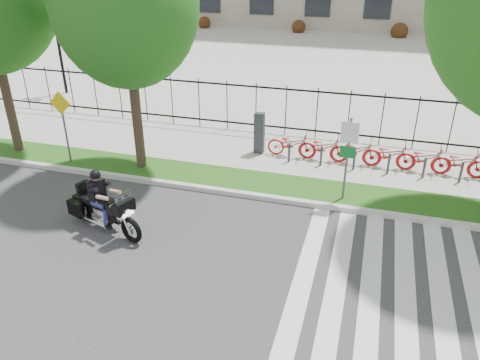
# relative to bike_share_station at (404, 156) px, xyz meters

# --- Properties ---
(ground) EXTENTS (120.00, 120.00, 0.00)m
(ground) POSITION_rel_bike_share_station_xyz_m (-4.42, -7.20, -0.61)
(ground) COLOR #333335
(ground) RESTS_ON ground
(curb) EXTENTS (60.00, 0.20, 0.15)m
(curb) POSITION_rel_bike_share_station_xyz_m (-4.42, -3.10, -0.54)
(curb) COLOR beige
(curb) RESTS_ON ground
(grass_verge) EXTENTS (60.00, 1.50, 0.15)m
(grass_verge) POSITION_rel_bike_share_station_xyz_m (-4.42, -2.25, -0.54)
(grass_verge) COLOR #295A16
(grass_verge) RESTS_ON ground
(sidewalk) EXTENTS (60.00, 3.50, 0.15)m
(sidewalk) POSITION_rel_bike_share_station_xyz_m (-4.42, 0.25, -0.54)
(sidewalk) COLOR #A1A097
(sidewalk) RESTS_ON ground
(plaza) EXTENTS (80.00, 34.00, 0.10)m
(plaza) POSITION_rel_bike_share_station_xyz_m (-4.42, 17.80, -0.56)
(plaza) COLOR #A1A097
(plaza) RESTS_ON ground
(crosswalk_stripes) EXTENTS (5.70, 8.00, 0.01)m
(crosswalk_stripes) POSITION_rel_bike_share_station_xyz_m (0.40, -7.20, -0.61)
(crosswalk_stripes) COLOR silver
(crosswalk_stripes) RESTS_ON ground
(iron_fence) EXTENTS (30.00, 0.06, 2.00)m
(iron_fence) POSITION_rel_bike_share_station_xyz_m (-4.42, 2.00, 0.54)
(iron_fence) COLOR black
(iron_fence) RESTS_ON sidewalk
(lamp_post_left) EXTENTS (1.06, 0.70, 4.25)m
(lamp_post_left) POSITION_rel_bike_share_station_xyz_m (-16.42, 4.80, 2.59)
(lamp_post_left) COLOR black
(lamp_post_left) RESTS_ON ground
(street_tree_1) EXTENTS (4.38, 4.38, 7.76)m
(street_tree_1) POSITION_rel_bike_share_station_xyz_m (-8.52, -2.25, 4.76)
(street_tree_1) COLOR #392A1F
(street_tree_1) RESTS_ON grass_verge
(bike_share_station) EXTENTS (9.95, 0.85, 1.50)m
(bike_share_station) POSITION_rel_bike_share_station_xyz_m (0.00, 0.00, 0.00)
(bike_share_station) COLOR #2D2D33
(bike_share_station) RESTS_ON sidewalk
(sign_pole_regulatory) EXTENTS (0.50, 0.09, 2.50)m
(sign_pole_regulatory) POSITION_rel_bike_share_station_xyz_m (-1.72, -2.62, 1.13)
(sign_pole_regulatory) COLOR #59595B
(sign_pole_regulatory) RESTS_ON grass_verge
(sign_pole_warning) EXTENTS (0.78, 0.09, 2.49)m
(sign_pole_warning) POSITION_rel_bike_share_station_xyz_m (-11.08, -2.62, 1.13)
(sign_pole_warning) COLOR #59595B
(sign_pole_warning) RESTS_ON grass_verge
(motorcycle_rider) EXTENTS (2.61, 1.31, 2.10)m
(motorcycle_rider) POSITION_rel_bike_share_station_xyz_m (-7.69, -5.93, 0.08)
(motorcycle_rider) COLOR black
(motorcycle_rider) RESTS_ON ground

